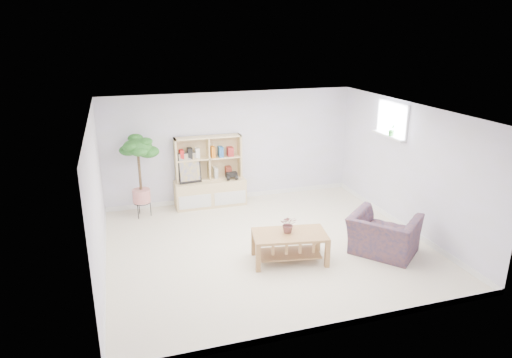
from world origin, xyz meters
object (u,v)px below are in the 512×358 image
object	(u,v)px
armchair	(384,232)
coffee_table	(289,247)
floor_tree	(140,177)
storage_unit	(210,172)

from	to	relation	value
armchair	coffee_table	bearing A→B (deg)	41.92
coffee_table	floor_tree	distance (m)	3.49
floor_tree	armchair	size ratio (longest dim) A/B	1.58
storage_unit	floor_tree	xyz separation A→B (m)	(-1.45, -0.20, 0.09)
storage_unit	armchair	size ratio (longest dim) A/B	1.42
armchair	floor_tree	bearing A→B (deg)	12.75
floor_tree	armchair	distance (m)	4.79
coffee_table	armchair	xyz separation A→B (m)	(1.61, -0.23, 0.15)
floor_tree	coffee_table	bearing A→B (deg)	-50.70
floor_tree	storage_unit	bearing A→B (deg)	7.70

